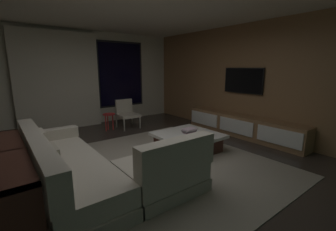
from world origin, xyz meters
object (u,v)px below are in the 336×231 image
(book_stack_on_coffee_table, at_px, (189,130))
(coffee_table, at_px, (188,142))
(sectional_couch, at_px, (92,170))
(side_stool, at_px, (109,117))
(media_console, at_px, (243,127))
(console_table_behind_couch, at_px, (10,178))
(accent_chair_near_window, at_px, (126,112))
(mounted_tv, at_px, (243,81))

(book_stack_on_coffee_table, bearing_deg, coffee_table, -152.30)
(sectional_couch, height_order, side_stool, sectional_couch)
(media_console, bearing_deg, side_stool, 133.37)
(coffee_table, height_order, side_stool, side_stool)
(coffee_table, bearing_deg, side_stool, 105.11)
(media_console, height_order, console_table_behind_couch, console_table_behind_couch)
(coffee_table, distance_m, side_stool, 2.50)
(side_stool, height_order, media_console, media_console)
(accent_chair_near_window, xyz_separation_m, side_stool, (-0.54, -0.04, -0.06))
(side_stool, xyz_separation_m, media_console, (2.37, -2.51, -0.12))
(book_stack_on_coffee_table, height_order, console_table_behind_couch, console_table_behind_couch)
(console_table_behind_couch, bearing_deg, book_stack_on_coffee_table, 4.27)
(accent_chair_near_window, bearing_deg, console_table_behind_couch, -137.33)
(coffee_table, distance_m, mounted_tv, 2.23)
(sectional_couch, xyz_separation_m, accent_chair_near_window, (1.95, 2.77, 0.14))
(sectional_couch, height_order, accent_chair_near_window, sectional_couch)
(media_console, relative_size, mounted_tv, 2.90)
(mounted_tv, bearing_deg, media_console, -132.38)
(sectional_couch, bearing_deg, coffee_table, 8.81)
(accent_chair_near_window, distance_m, mounted_tv, 3.22)
(media_console, distance_m, mounted_tv, 1.13)
(accent_chair_near_window, height_order, side_stool, accent_chair_near_window)
(book_stack_on_coffee_table, distance_m, accent_chair_near_window, 2.42)
(coffee_table, height_order, accent_chair_near_window, accent_chair_near_window)
(coffee_table, height_order, media_console, media_console)
(book_stack_on_coffee_table, xyz_separation_m, accent_chair_near_window, (-0.19, 2.41, 0.03))
(book_stack_on_coffee_table, relative_size, console_table_behind_couch, 0.14)
(media_console, xyz_separation_m, console_table_behind_couch, (-4.69, -0.09, 0.16))
(accent_chair_near_window, relative_size, side_stool, 1.70)
(book_stack_on_coffee_table, height_order, side_stool, side_stool)
(book_stack_on_coffee_table, bearing_deg, console_table_behind_couch, -175.73)
(coffee_table, relative_size, mounted_tv, 1.08)
(accent_chair_near_window, distance_m, console_table_behind_couch, 3.89)
(coffee_table, bearing_deg, media_console, -3.26)
(accent_chair_near_window, height_order, mounted_tv, mounted_tv)
(mounted_tv, bearing_deg, coffee_table, -176.98)
(sectional_couch, xyz_separation_m, coffee_table, (2.06, 0.32, -0.10))
(sectional_couch, height_order, console_table_behind_couch, sectional_couch)
(sectional_couch, distance_m, book_stack_on_coffee_table, 2.17)
(sectional_couch, bearing_deg, console_table_behind_couch, 171.82)
(sectional_couch, bearing_deg, accent_chair_near_window, 54.88)
(accent_chair_near_window, relative_size, mounted_tv, 0.73)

